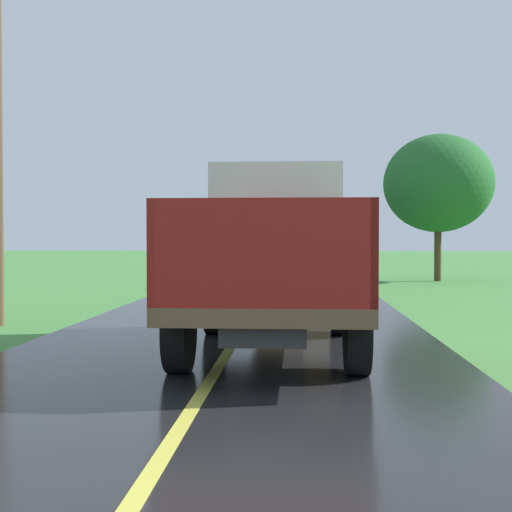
{
  "coord_description": "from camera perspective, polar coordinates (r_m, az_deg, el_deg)",
  "views": [
    {
      "loc": [
        0.99,
        0.88,
        1.67
      ],
      "look_at": [
        0.31,
        11.88,
        1.4
      ],
      "focal_mm": 48.11,
      "sensor_mm": 36.0,
      "label": 1
    }
  ],
  "objects": [
    {
      "name": "banana_truck_near",
      "position": [
        10.57,
        1.63,
        0.28
      ],
      "size": [
        2.38,
        5.82,
        2.8
      ],
      "color": "#2D2D30",
      "rests_on": "road_surface"
    },
    {
      "name": "banana_truck_far",
      "position": [
        23.52,
        3.37,
        0.9
      ],
      "size": [
        2.38,
        5.81,
        2.8
      ],
      "color": "#2D2D30",
      "rests_on": "road_surface"
    },
    {
      "name": "roadside_tree_near_left",
      "position": [
        28.34,
        14.91,
        5.85
      ],
      "size": [
        4.32,
        4.32,
        5.84
      ],
      "color": "#4C3823",
      "rests_on": "ground"
    }
  ]
}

